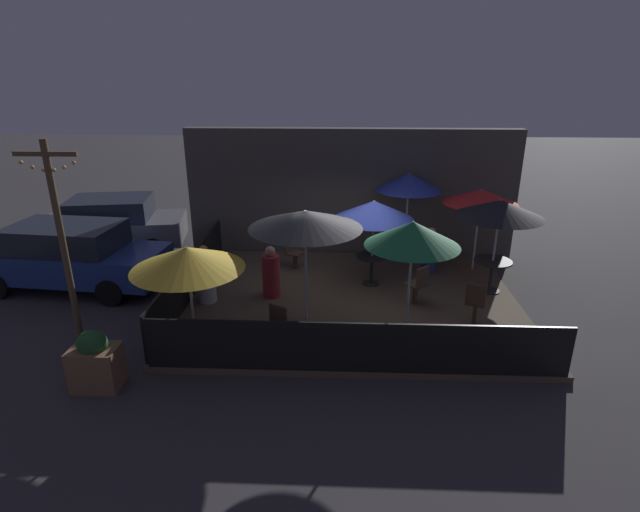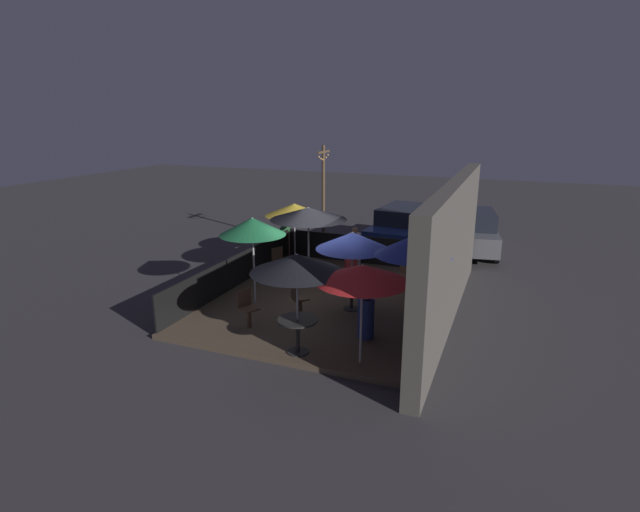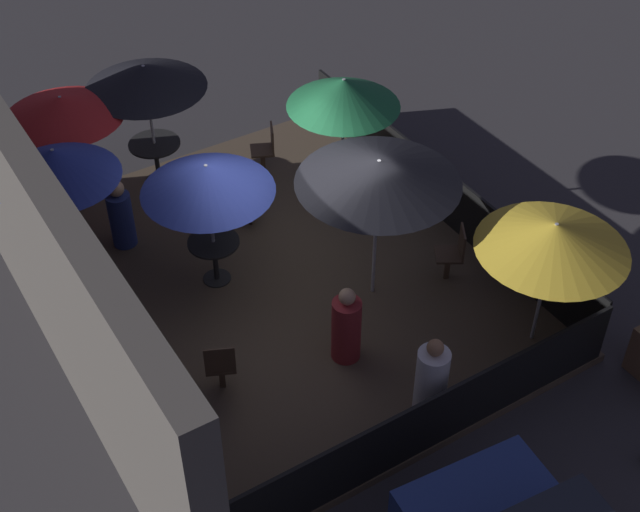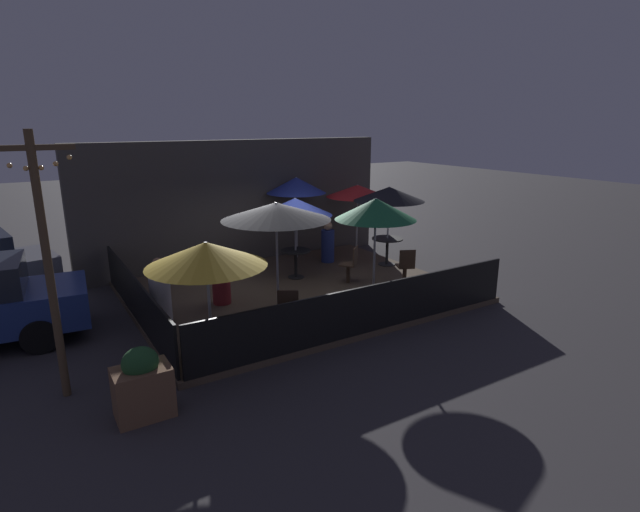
# 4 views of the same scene
# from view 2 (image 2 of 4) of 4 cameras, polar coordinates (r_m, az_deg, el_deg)

# --- Properties ---
(ground_plane) EXTENTS (60.00, 60.00, 0.00)m
(ground_plane) POSITION_cam_2_polar(r_m,az_deg,el_deg) (14.10, 1.00, -5.36)
(ground_plane) COLOR #383538
(patio_deck) EXTENTS (7.52, 6.05, 0.12)m
(patio_deck) POSITION_cam_2_polar(r_m,az_deg,el_deg) (14.07, 1.00, -5.13)
(patio_deck) COLOR brown
(patio_deck) RESTS_ON ground_plane
(building_wall) EXTENTS (9.12, 0.36, 3.59)m
(building_wall) POSITION_cam_2_polar(r_m,az_deg,el_deg) (12.80, 14.79, 0.33)
(building_wall) COLOR #4C4742
(building_wall) RESTS_ON ground_plane
(fence_front) EXTENTS (7.32, 0.05, 0.95)m
(fence_front) POSITION_cam_2_polar(r_m,az_deg,el_deg) (15.15, -9.60, -1.66)
(fence_front) COLOR black
(fence_front) RESTS_ON patio_deck
(fence_side_left) EXTENTS (0.05, 5.85, 0.95)m
(fence_side_left) POSITION_cam_2_polar(r_m,az_deg,el_deg) (17.26, 5.39, 0.70)
(fence_side_left) COLOR black
(fence_side_left) RESTS_ON patio_deck
(patio_umbrella_0) EXTENTS (1.90, 1.90, 2.10)m
(patio_umbrella_0) POSITION_cam_2_polar(r_m,az_deg,el_deg) (12.79, 3.75, 1.75)
(patio_umbrella_0) COLOR #B2B2B7
(patio_umbrella_0) RESTS_ON patio_deck
(patio_umbrella_1) EXTENTS (1.97, 1.97, 2.22)m
(patio_umbrella_1) POSITION_cam_2_polar(r_m,az_deg,el_deg) (10.33, -2.68, -0.85)
(patio_umbrella_1) COLOR #B2B2B7
(patio_umbrella_1) RESTS_ON patio_deck
(patio_umbrella_2) EXTENTS (1.88, 1.88, 2.14)m
(patio_umbrella_2) POSITION_cam_2_polar(r_m,az_deg,el_deg) (9.94, 4.85, -2.02)
(patio_umbrella_2) COLOR #B2B2B7
(patio_umbrella_2) RESTS_ON patio_deck
(patio_umbrella_3) EXTENTS (1.76, 1.76, 2.38)m
(patio_umbrella_3) POSITION_cam_2_polar(r_m,az_deg,el_deg) (13.26, -7.73, 3.38)
(patio_umbrella_3) COLOR #B2B2B7
(patio_umbrella_3) RESTS_ON patio_deck
(patio_umbrella_4) EXTENTS (2.02, 2.02, 2.06)m
(patio_umbrella_4) POSITION_cam_2_polar(r_m,az_deg,el_deg) (17.09, -2.95, 5.32)
(patio_umbrella_4) COLOR #B2B2B7
(patio_umbrella_4) RESTS_ON patio_deck
(patio_umbrella_5) EXTENTS (1.74, 1.74, 2.40)m
(patio_umbrella_5) POSITION_cam_2_polar(r_m,az_deg,el_deg) (11.34, 10.63, 1.16)
(patio_umbrella_5) COLOR #B2B2B7
(patio_umbrella_5) RESTS_ON patio_deck
(patio_umbrella_6) EXTENTS (2.28, 2.28, 2.36)m
(patio_umbrella_6) POSITION_cam_2_polar(r_m,az_deg,el_deg) (14.70, -1.34, 4.87)
(patio_umbrella_6) COLOR #B2B2B7
(patio_umbrella_6) RESTS_ON patio_deck
(dining_table_0) EXTENTS (0.77, 0.77, 0.74)m
(dining_table_0) POSITION_cam_2_polar(r_m,az_deg,el_deg) (13.17, 3.64, -3.72)
(dining_table_0) COLOR black
(dining_table_0) RESTS_ON patio_deck
(dining_table_1) EXTENTS (0.87, 0.87, 0.78)m
(dining_table_1) POSITION_cam_2_polar(r_m,az_deg,el_deg) (10.83, -2.58, -8.01)
(dining_table_1) COLOR black
(dining_table_1) RESTS_ON patio_deck
(patio_chair_0) EXTENTS (0.56, 0.56, 0.94)m
(patio_chair_0) POSITION_cam_2_polar(r_m,az_deg,el_deg) (12.73, -2.56, -4.71)
(patio_chair_0) COLOR #4C3828
(patio_chair_0) RESTS_ON patio_deck
(patio_chair_1) EXTENTS (0.53, 0.53, 0.94)m
(patio_chair_1) POSITION_cam_2_polar(r_m,az_deg,el_deg) (12.24, -8.33, -5.75)
(patio_chair_1) COLOR #4C3828
(patio_chair_1) RESTS_ON patio_deck
(patio_chair_2) EXTENTS (0.53, 0.53, 0.90)m
(patio_chair_2) POSITION_cam_2_polar(r_m,az_deg,el_deg) (14.81, 9.48, -2.01)
(patio_chair_2) COLOR #4C3828
(patio_chair_2) RESTS_ON patio_deck
(patio_chair_3) EXTENTS (0.55, 0.55, 0.91)m
(patio_chair_3) POSITION_cam_2_polar(r_m,az_deg,el_deg) (15.91, -4.68, -0.55)
(patio_chair_3) COLOR #4C3828
(patio_chair_3) RESTS_ON patio_deck
(patron_0) EXTENTS (0.59, 0.59, 1.34)m
(patron_0) POSITION_cam_2_polar(r_m,az_deg,el_deg) (16.92, 3.98, 0.84)
(patron_0) COLOR silver
(patron_0) RESTS_ON patio_deck
(patron_1) EXTENTS (0.47, 0.47, 1.19)m
(patron_1) POSITION_cam_2_polar(r_m,az_deg,el_deg) (11.59, 5.27, -6.83)
(patron_1) COLOR navy
(patron_1) RESTS_ON patio_deck
(patron_2) EXTENTS (0.48, 0.48, 1.22)m
(patron_2) POSITION_cam_2_polar(r_m,az_deg,el_deg) (15.53, 3.56, -0.76)
(patron_2) COLOR maroon
(patron_2) RESTS_ON patio_deck
(planter_box) EXTENTS (0.79, 0.55, 1.06)m
(planter_box) POSITION_cam_2_polar(r_m,az_deg,el_deg) (19.07, -4.01, 1.86)
(planter_box) COLOR brown
(planter_box) RESTS_ON ground_plane
(light_post) EXTENTS (1.10, 0.12, 4.00)m
(light_post) POSITION_cam_2_polar(r_m,az_deg,el_deg) (19.06, 0.39, 7.26)
(light_post) COLOR brown
(light_post) RESTS_ON ground_plane
(parked_car_0) EXTENTS (4.72, 2.12, 1.62)m
(parked_car_0) POSITION_cam_2_polar(r_m,az_deg,el_deg) (20.01, 9.49, 3.43)
(parked_car_0) COLOR navy
(parked_car_0) RESTS_ON ground_plane
(parked_car_1) EXTENTS (4.23, 2.33, 1.62)m
(parked_car_1) POSITION_cam_2_polar(r_m,az_deg,el_deg) (19.71, 16.93, 2.75)
(parked_car_1) COLOR #5B5B60
(parked_car_1) RESTS_ON ground_plane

